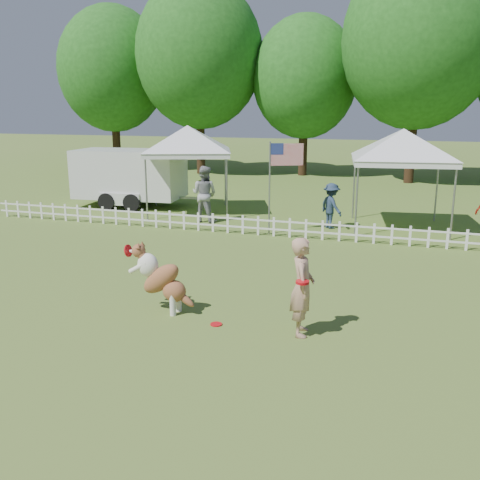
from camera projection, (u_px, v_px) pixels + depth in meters
The scene contains 15 objects.
ground at pixel (218, 324), 9.77m from camera, with size 120.00×120.00×0.00m, color #486E22.
picket_fence at pixel (298, 228), 16.17m from camera, with size 22.00×0.08×0.60m, color white, non-canonical shape.
handler at pixel (302, 287), 9.15m from camera, with size 0.63×0.41×1.73m, color tan.
dog at pixel (162, 279), 10.24m from camera, with size 1.28×0.43×1.32m, color brown, non-canonical shape.
frisbee_on_turf at pixel (216, 324), 9.74m from camera, with size 0.22×0.22×0.02m, color red.
canopy_tent_left at pixel (188, 170), 19.96m from camera, with size 3.06×3.06×3.16m, color silver, non-canonical shape.
canopy_tent_right at pixel (400, 180), 17.22m from camera, with size 3.04×3.04×3.14m, color silver, non-canonical shape.
cargo_trailer at pixel (130, 178), 21.31m from camera, with size 5.21×2.29×2.29m, color silver, non-canonical shape.
flag_pole at pixel (269, 188), 16.45m from camera, with size 1.10×0.11×2.87m, color gray, non-canonical shape.
spectator_a at pixel (204, 194), 18.37m from camera, with size 0.94×0.73×1.93m, color gray.
spectator_b at pixel (331, 206), 17.40m from camera, with size 0.96×0.55×1.49m, color #22324A.
tree_far_left at pixel (113, 81), 33.25m from camera, with size 6.60×6.60×11.00m, color #1E5317, non-canonical shape.
tree_left at pixel (199, 70), 30.87m from camera, with size 7.40×7.40×12.00m, color #1E5317, non-canonical shape.
tree_center_left at pixel (305, 89), 30.27m from camera, with size 6.00×6.00×9.80m, color #1E5317, non-canonical shape.
tree_center_right at pixel (418, 58), 26.76m from camera, with size 7.60×7.60×12.60m, color #1E5317, non-canonical shape.
Camera 1 is at (3.19, -8.55, 3.85)m, focal length 40.00 mm.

